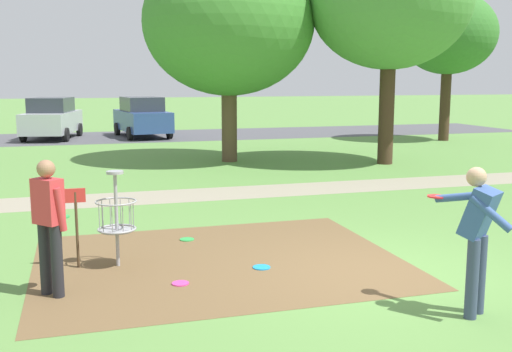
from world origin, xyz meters
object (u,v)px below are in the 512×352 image
Objects in this scene: disc_golf_basket at (112,215)px; player_foreground_watching at (49,220)px; parked_car_center_left at (142,117)px; frisbee_mid_grass at (187,239)px; tree_near_left at (229,23)px; tree_mid_center at (390,1)px; player_throwing at (477,231)px; frisbee_by_tee at (180,283)px; frisbee_near_basket at (262,267)px; tree_mid_left at (448,34)px; parked_car_leftmost at (52,118)px.

player_foreground_watching is at bearing -128.58° from disc_golf_basket.
parked_car_center_left is at bearing 81.09° from player_foreground_watching.
frisbee_mid_grass is 10.71m from tree_near_left.
frisbee_mid_grass is 0.03× the size of tree_mid_center.
player_throwing is 4.97m from frisbee_mid_grass.
player_foreground_watching is (-0.80, -1.00, 0.21)m from disc_golf_basket.
frisbee_by_tee is at bearing -94.54° from parked_car_center_left.
tree_mid_center reaches higher than player_foreground_watching.
tree_near_left is at bearing 65.92° from player_foreground_watching.
parked_car_center_left is (0.42, 20.32, 0.91)m from frisbee_near_basket.
disc_golf_basket reaches higher than frisbee_by_tee.
tree_near_left is 10.05m from parked_car_center_left.
player_foreground_watching is 22.21m from tree_mid_left.
frisbee_mid_grass is 18.98m from parked_car_leftmost.
tree_mid_left is at bearing 57.47° from player_throwing.
frisbee_by_tee is at bearing -102.13° from frisbee_mid_grass.
parked_car_center_left reaches higher than player_foreground_watching.
tree_mid_center is at bearing 43.56° from disc_golf_basket.
tree_near_left reaches higher than disc_golf_basket.
tree_mid_left is 17.71m from parked_car_leftmost.
parked_car_center_left is at bearing 120.04° from tree_mid_center.
tree_near_left is 11.66m from parked_car_leftmost.
parked_car_center_left reaches higher than disc_golf_basket.
player_throwing is 7.54× the size of frisbee_by_tee.
player_foreground_watching is 1.00× the size of player_throwing.
frisbee_by_tee is 0.03× the size of tree_near_left.
frisbee_near_basket is (2.02, -0.69, -0.74)m from disc_golf_basket.
player_foreground_watching is 6.72× the size of frisbee_near_basket.
player_foreground_watching is 14.14m from tree_mid_center.
player_foreground_watching is 0.24× the size of tree_mid_center.
frisbee_near_basket is 0.06× the size of parked_car_leftmost.
player_throwing is (4.63, -2.02, 0.02)m from player_foreground_watching.
disc_golf_basket is 1.51m from frisbee_by_tee.
disc_golf_basket is 6.13× the size of frisbee_by_tee.
parked_car_center_left is (-1.86, 9.24, -3.50)m from tree_near_left.
tree_mid_center is at bearing -22.79° from tree_near_left.
parked_car_leftmost is at bearing 98.44° from frisbee_mid_grass.
tree_mid_left is 1.42× the size of parked_car_center_left.
parked_car_center_left is at bearing 93.54° from player_throwing.
tree_near_left reaches higher than player_foreground_watching.
frisbee_near_basket is 1.12× the size of frisbee_by_tee.
frisbee_near_basket is at bearing -67.09° from frisbee_mid_grass.
tree_near_left is (3.04, 9.28, 4.41)m from frisbee_mid_grass.
player_foreground_watching is 3.10m from frisbee_mid_grass.
tree_mid_center is (6.88, 9.15, 5.01)m from frisbee_near_basket.
tree_near_left is (4.29, 10.39, 3.66)m from disc_golf_basket.
parked_car_center_left is at bearing 88.83° from frisbee_near_basket.
frisbee_mid_grass is (-2.58, 4.14, -0.98)m from player_throwing.
player_foreground_watching is 2.99m from frisbee_near_basket.
frisbee_by_tee is (1.59, -0.04, -0.96)m from player_foreground_watching.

